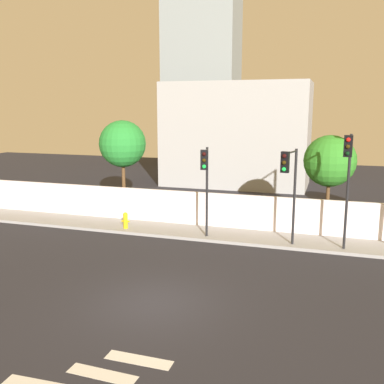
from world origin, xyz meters
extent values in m
plane|color=#26262C|center=(0.00, 0.00, 0.00)|extent=(80.00, 80.00, 0.00)
cube|color=#959595|center=(0.00, 8.20, 0.07)|extent=(36.00, 2.40, 0.15)
cube|color=white|center=(0.00, 9.49, 1.05)|extent=(36.00, 0.18, 1.80)
cube|color=silver|center=(0.34, -4.10, 0.00)|extent=(1.81, 0.49, 0.01)
cube|color=silver|center=(0.93, -3.25, 0.00)|extent=(1.80, 0.45, 0.01)
cylinder|color=black|center=(3.83, 7.55, 2.38)|extent=(0.12, 0.12, 4.45)
cylinder|color=black|center=(3.66, 6.82, 4.50)|extent=(0.41, 1.48, 0.08)
cube|color=black|center=(3.49, 6.09, 4.15)|extent=(0.38, 0.27, 0.90)
sphere|color=black|center=(3.47, 5.97, 4.42)|extent=(0.18, 0.18, 0.18)
sphere|color=#33260A|center=(3.47, 5.97, 4.14)|extent=(0.18, 0.18, 0.18)
sphere|color=#19F24C|center=(3.47, 5.97, 3.86)|extent=(0.18, 0.18, 0.18)
cylinder|color=black|center=(-0.34, 7.55, 2.36)|extent=(0.12, 0.12, 4.41)
cylinder|color=black|center=(-0.22, 6.87, 4.46)|extent=(0.34, 1.38, 0.08)
cube|color=black|center=(-0.09, 6.19, 4.11)|extent=(0.37, 0.26, 0.90)
sphere|color=black|center=(-0.06, 6.07, 4.38)|extent=(0.18, 0.18, 0.18)
sphere|color=#33260A|center=(-0.06, 6.07, 4.10)|extent=(0.18, 0.18, 0.18)
sphere|color=#19F24C|center=(-0.06, 6.07, 3.82)|extent=(0.18, 0.18, 0.18)
cylinder|color=black|center=(6.10, 7.55, 2.73)|extent=(0.12, 0.12, 5.16)
cylinder|color=black|center=(6.04, 7.05, 5.21)|extent=(0.21, 1.01, 0.08)
cube|color=black|center=(5.98, 6.55, 4.86)|extent=(0.36, 0.24, 0.90)
sphere|color=red|center=(5.96, 6.43, 5.13)|extent=(0.18, 0.18, 0.18)
sphere|color=#33260A|center=(5.96, 6.43, 4.85)|extent=(0.18, 0.18, 0.18)
sphere|color=black|center=(5.96, 6.43, 4.57)|extent=(0.18, 0.18, 0.18)
cylinder|color=gold|center=(-4.80, 7.58, 0.50)|extent=(0.24, 0.24, 0.70)
sphere|color=gold|center=(-4.80, 7.58, 0.89)|extent=(0.26, 0.26, 0.26)
cylinder|color=gold|center=(-4.97, 7.58, 0.53)|extent=(0.10, 0.09, 0.09)
cylinder|color=gold|center=(-4.63, 7.58, 0.53)|extent=(0.10, 0.09, 0.09)
cylinder|color=brown|center=(-6.61, 11.08, 1.76)|extent=(0.21, 0.21, 3.52)
sphere|color=#268631|center=(-6.61, 11.08, 4.29)|extent=(2.79, 2.79, 2.79)
cylinder|color=brown|center=(5.26, 11.08, 1.48)|extent=(0.19, 0.19, 2.96)
sphere|color=#308225|center=(5.26, 11.08, 3.70)|extent=(2.68, 2.68, 2.68)
cube|color=#A6A6A6|center=(-2.33, 23.49, 4.22)|extent=(11.75, 6.00, 8.43)
cube|color=gray|center=(-8.99, 35.49, 13.81)|extent=(7.95, 5.00, 27.62)
camera|label=1|loc=(5.41, -12.66, 6.42)|focal=41.12mm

